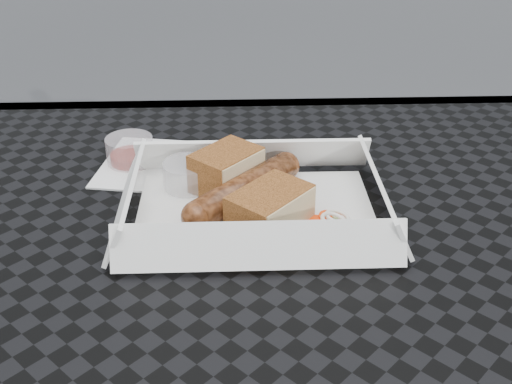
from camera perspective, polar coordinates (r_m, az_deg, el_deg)
patio_table at (r=0.57m, az=6.36°, el=-14.36°), size 0.80×0.80×0.74m
food_tray at (r=0.60m, az=-0.04°, el=-1.84°), size 0.22×0.15×0.00m
bratwurst at (r=0.60m, az=-1.05°, el=0.23°), size 0.11×0.12×0.03m
bread_near at (r=0.63m, az=-2.65°, el=1.98°), size 0.08×0.08×0.04m
bread_far at (r=0.57m, az=1.24°, el=-1.52°), size 0.08×0.08×0.04m
veg_garnish at (r=0.58m, az=6.78°, el=-3.09°), size 0.03×0.03×0.00m
napkin at (r=0.69m, az=-8.57°, el=2.43°), size 0.14×0.14×0.00m
condiment_cup_sauce at (r=0.70m, az=-11.15°, el=3.60°), size 0.05×0.05×0.03m
condiment_cup_empty at (r=0.64m, az=-6.02°, el=1.39°), size 0.05×0.05×0.03m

